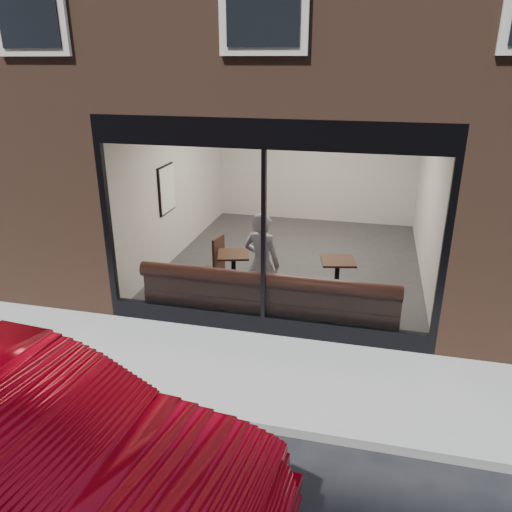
% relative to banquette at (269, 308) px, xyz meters
% --- Properties ---
extents(ground, '(120.00, 120.00, 0.00)m').
position_rel_banquette_xyz_m(ground, '(0.00, -2.45, -0.23)').
color(ground, black).
rests_on(ground, ground).
extents(sidewalk_near, '(40.00, 2.00, 0.01)m').
position_rel_banquette_xyz_m(sidewalk_near, '(0.00, -1.45, -0.22)').
color(sidewalk_near, gray).
rests_on(sidewalk_near, ground).
extents(kerb_near, '(40.00, 0.10, 0.12)m').
position_rel_banquette_xyz_m(kerb_near, '(0.00, -2.50, -0.17)').
color(kerb_near, gray).
rests_on(kerb_near, ground).
extents(host_building_pier_left, '(2.50, 12.00, 3.20)m').
position_rel_banquette_xyz_m(host_building_pier_left, '(-3.75, 5.55, 1.38)').
color(host_building_pier_left, brown).
rests_on(host_building_pier_left, ground).
extents(host_building_pier_right, '(2.50, 12.00, 3.20)m').
position_rel_banquette_xyz_m(host_building_pier_right, '(3.75, 5.55, 1.38)').
color(host_building_pier_right, brown).
rests_on(host_building_pier_right, ground).
extents(host_building_backfill, '(5.00, 6.00, 3.20)m').
position_rel_banquette_xyz_m(host_building_backfill, '(0.00, 8.55, 1.38)').
color(host_building_backfill, brown).
rests_on(host_building_backfill, ground).
extents(cafe_floor, '(6.00, 6.00, 0.00)m').
position_rel_banquette_xyz_m(cafe_floor, '(0.00, 2.55, -0.21)').
color(cafe_floor, '#2D2D30').
rests_on(cafe_floor, ground).
extents(cafe_ceiling, '(6.00, 6.00, 0.00)m').
position_rel_banquette_xyz_m(cafe_ceiling, '(0.00, 2.55, 2.97)').
color(cafe_ceiling, white).
rests_on(cafe_ceiling, host_building_upper).
extents(cafe_wall_back, '(5.00, 0.00, 5.00)m').
position_rel_banquette_xyz_m(cafe_wall_back, '(0.00, 5.54, 1.37)').
color(cafe_wall_back, silver).
rests_on(cafe_wall_back, ground).
extents(cafe_wall_left, '(0.00, 6.00, 6.00)m').
position_rel_banquette_xyz_m(cafe_wall_left, '(-2.49, 2.55, 1.37)').
color(cafe_wall_left, silver).
rests_on(cafe_wall_left, ground).
extents(cafe_wall_right, '(0.00, 6.00, 6.00)m').
position_rel_banquette_xyz_m(cafe_wall_right, '(2.49, 2.55, 1.37)').
color(cafe_wall_right, silver).
rests_on(cafe_wall_right, ground).
extents(storefront_kick, '(5.00, 0.10, 0.30)m').
position_rel_banquette_xyz_m(storefront_kick, '(0.00, -0.40, -0.08)').
color(storefront_kick, black).
rests_on(storefront_kick, ground).
extents(storefront_header, '(5.00, 0.10, 0.40)m').
position_rel_banquette_xyz_m(storefront_header, '(0.00, -0.40, 2.77)').
color(storefront_header, black).
rests_on(storefront_header, host_building_upper).
extents(storefront_mullion, '(0.06, 0.10, 2.50)m').
position_rel_banquette_xyz_m(storefront_mullion, '(0.00, -0.40, 1.32)').
color(storefront_mullion, black).
rests_on(storefront_mullion, storefront_kick).
extents(storefront_glass, '(4.80, 0.00, 4.80)m').
position_rel_banquette_xyz_m(storefront_glass, '(0.00, -0.43, 1.33)').
color(storefront_glass, white).
rests_on(storefront_glass, storefront_kick).
extents(banquette, '(4.00, 0.55, 0.45)m').
position_rel_banquette_xyz_m(banquette, '(0.00, 0.00, 0.00)').
color(banquette, '#3D1C16').
rests_on(banquette, cafe_floor).
extents(person, '(0.71, 0.55, 1.70)m').
position_rel_banquette_xyz_m(person, '(-0.19, 0.30, 0.63)').
color(person, '#A5BED9').
rests_on(person, cafe_floor).
extents(cafe_table_left, '(0.67, 0.67, 0.03)m').
position_rel_banquette_xyz_m(cafe_table_left, '(-0.82, 0.86, 0.52)').
color(cafe_table_left, black).
rests_on(cafe_table_left, cafe_floor).
extents(cafe_table_right, '(0.66, 0.66, 0.04)m').
position_rel_banquette_xyz_m(cafe_table_right, '(0.98, 0.98, 0.52)').
color(cafe_table_right, black).
rests_on(cafe_table_right, cafe_floor).
extents(cafe_chair_left, '(0.48, 0.48, 0.04)m').
position_rel_banquette_xyz_m(cafe_chair_left, '(-1.36, 1.13, 0.01)').
color(cafe_chair_left, black).
rests_on(cafe_chair_left, cafe_floor).
extents(wall_poster, '(0.02, 0.66, 0.88)m').
position_rel_banquette_xyz_m(wall_poster, '(-2.45, 1.92, 1.33)').
color(wall_poster, white).
rests_on(wall_poster, cafe_wall_left).
extents(parked_car, '(4.80, 2.00, 1.55)m').
position_rel_banquette_xyz_m(parked_car, '(-1.32, -4.20, 0.55)').
color(parked_car, '#A30210').
rests_on(parked_car, ground).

